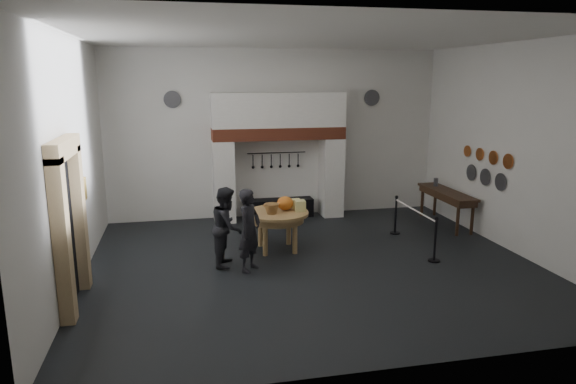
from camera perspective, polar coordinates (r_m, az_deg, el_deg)
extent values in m
cube|color=black|center=(10.67, 2.74, -7.95)|extent=(9.00, 8.00, 0.02)
cube|color=silver|center=(10.02, 3.02, 16.91)|extent=(9.00, 8.00, 0.02)
cube|color=silver|center=(13.98, -1.34, 6.45)|extent=(9.00, 0.02, 4.50)
cube|color=silver|center=(6.39, 12.07, -1.17)|extent=(9.00, 0.02, 4.50)
cube|color=silver|center=(9.96, -23.06, 2.98)|extent=(0.02, 8.00, 4.50)
cube|color=silver|center=(12.06, 24.08, 4.39)|extent=(0.02, 8.00, 4.50)
cube|color=silver|center=(13.62, -7.16, 1.19)|extent=(0.55, 0.70, 2.15)
cube|color=silver|center=(14.16, 4.82, 1.69)|extent=(0.55, 0.70, 2.15)
cube|color=#9E442B|center=(13.63, -1.07, 6.55)|extent=(3.50, 0.72, 0.32)
cube|color=silver|center=(13.58, -1.08, 9.11)|extent=(3.50, 0.70, 0.90)
cube|color=black|center=(14.06, -1.09, -1.79)|extent=(1.90, 0.45, 0.50)
cylinder|color=black|center=(13.96, -1.27, 4.38)|extent=(1.60, 0.02, 0.02)
cube|color=black|center=(9.21, -23.49, -4.17)|extent=(0.04, 1.10, 2.50)
cube|color=tan|center=(8.52, -23.82, -5.16)|extent=(0.22, 0.30, 2.60)
cube|color=tan|center=(9.84, -22.22, -2.73)|extent=(0.22, 0.30, 2.60)
cube|color=tan|center=(8.91, -23.70, 4.51)|extent=(0.22, 1.70, 0.30)
cube|color=gold|center=(10.84, -21.73, 0.29)|extent=(0.05, 0.34, 0.44)
cylinder|color=tan|center=(11.25, -1.21, -2.37)|extent=(1.69, 1.69, 0.07)
ellipsoid|color=orange|center=(11.33, -0.32, -1.26)|extent=(0.36, 0.36, 0.31)
cube|color=#D2CD7D|center=(11.26, 1.34, -1.53)|extent=(0.22, 0.22, 0.24)
cube|color=#FEF498|center=(11.54, 0.90, -1.28)|extent=(0.18, 0.18, 0.20)
cone|color=olive|center=(11.04, -1.83, -1.88)|extent=(0.39, 0.39, 0.22)
ellipsoid|color=#A65F3B|center=(11.54, -2.03, -1.47)|extent=(0.31, 0.18, 0.13)
imported|color=black|center=(10.09, -4.30, -4.26)|extent=(0.68, 0.72, 1.65)
imported|color=black|center=(10.43, -6.78, -3.83)|extent=(0.79, 0.91, 1.62)
cube|color=#3A2415|center=(13.79, 17.23, 0.00)|extent=(0.55, 2.20, 0.06)
cylinder|color=#4A4A4F|center=(14.28, 16.11, 1.06)|extent=(0.12, 0.12, 0.22)
cylinder|color=#C6662D|center=(12.24, 23.26, 3.15)|extent=(0.03, 0.34, 0.34)
cylinder|color=#C6662D|center=(12.69, 21.85, 3.56)|extent=(0.03, 0.32, 0.32)
cylinder|color=#C6662D|center=(13.14, 20.53, 3.95)|extent=(0.03, 0.30, 0.30)
cylinder|color=#C6662D|center=(13.60, 19.30, 4.31)|extent=(0.03, 0.28, 0.28)
cylinder|color=#4C4C51|center=(12.48, 22.54, 1.04)|extent=(0.03, 0.40, 0.40)
cylinder|color=#4C4C51|center=(12.97, 21.06, 1.56)|extent=(0.03, 0.40, 0.40)
cylinder|color=#4C4C51|center=(13.47, 19.69, 2.05)|extent=(0.03, 0.40, 0.40)
cylinder|color=#4C4C51|center=(13.63, -12.73, 10.01)|extent=(0.44, 0.03, 0.44)
cylinder|color=#4C4C51|center=(14.61, 9.30, 10.30)|extent=(0.44, 0.03, 0.44)
cylinder|color=black|center=(11.07, 16.04, -5.22)|extent=(0.05, 0.05, 0.90)
cylinder|color=black|center=(12.79, 11.88, -2.61)|extent=(0.05, 0.05, 0.90)
cylinder|color=silver|center=(11.81, 13.91, -1.96)|extent=(0.04, 2.00, 0.04)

